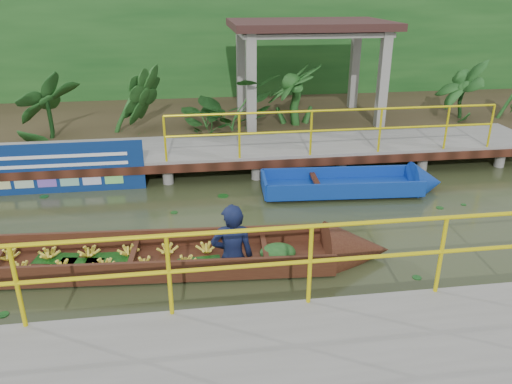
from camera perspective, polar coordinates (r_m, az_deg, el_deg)
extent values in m
plane|color=#2A3118|center=(8.91, -3.87, -5.03)|extent=(80.00, 80.00, 0.00)
cube|color=#322819|center=(15.87, -6.03, 8.31)|extent=(30.00, 8.00, 0.45)
cube|color=slate|center=(11.95, -5.25, 4.89)|extent=(16.00, 2.00, 0.15)
cube|color=black|center=(11.03, -4.94, 2.92)|extent=(16.00, 0.12, 0.18)
cylinder|color=#D9C50B|center=(11.22, 9.18, 9.21)|extent=(7.50, 0.05, 0.05)
cylinder|color=#D9C50B|center=(11.33, 9.04, 7.00)|extent=(7.50, 0.05, 0.05)
cylinder|color=#D9C50B|center=(11.34, 9.02, 6.75)|extent=(0.05, 0.05, 1.00)
cylinder|color=slate|center=(11.80, -24.73, 1.15)|extent=(0.24, 0.24, 0.55)
cylinder|color=slate|center=(13.26, -22.97, 3.67)|extent=(0.24, 0.24, 0.55)
cylinder|color=slate|center=(11.37, -15.08, 1.74)|extent=(0.24, 0.24, 0.55)
cylinder|color=slate|center=(12.88, -14.35, 4.26)|extent=(0.24, 0.24, 0.55)
cylinder|color=slate|center=(11.29, -4.97, 2.30)|extent=(0.24, 0.24, 0.55)
cylinder|color=slate|center=(12.80, -5.41, 4.78)|extent=(0.24, 0.24, 0.55)
cylinder|color=slate|center=(11.55, 4.99, 2.79)|extent=(0.24, 0.24, 0.55)
cylinder|color=slate|center=(13.03, 3.44, 5.17)|extent=(0.24, 0.24, 0.55)
cylinder|color=slate|center=(12.14, 14.24, 3.16)|extent=(0.24, 0.24, 0.55)
cylinder|color=slate|center=(13.56, 11.79, 5.43)|extent=(0.24, 0.24, 0.55)
cylinder|color=slate|center=(13.02, 22.45, 3.43)|extent=(0.24, 0.24, 0.55)
cylinder|color=slate|center=(14.35, 19.38, 5.56)|extent=(0.24, 0.24, 0.55)
cylinder|color=slate|center=(11.29, -4.97, 2.30)|extent=(0.24, 0.24, 0.55)
cylinder|color=#D9C50B|center=(5.63, 8.38, -3.78)|extent=(10.00, 0.05, 0.05)
cylinder|color=#D9C50B|center=(5.85, 8.13, -7.73)|extent=(10.00, 0.05, 0.05)
cylinder|color=#D9C50B|center=(5.87, 8.10, -8.15)|extent=(0.05, 0.05, 1.00)
cube|color=slate|center=(13.33, -0.55, 11.73)|extent=(0.25, 0.25, 2.80)
cube|color=slate|center=(14.25, 14.27, 11.76)|extent=(0.25, 0.25, 2.80)
cube|color=slate|center=(15.68, -1.74, 13.38)|extent=(0.25, 0.25, 2.80)
cube|color=slate|center=(16.46, 11.17, 13.42)|extent=(0.25, 0.25, 2.80)
cube|color=slate|center=(14.65, 6.12, 17.74)|extent=(4.00, 2.60, 0.12)
cube|color=#331C19|center=(14.64, 6.15, 18.52)|extent=(4.40, 3.00, 0.20)
cube|color=#154417|center=(18.01, -6.63, 15.75)|extent=(30.00, 0.80, 4.00)
cube|color=#38160F|center=(8.41, -20.83, -7.92)|extent=(8.36, 1.59, 0.06)
cube|color=#38160F|center=(8.78, -20.09, -5.40)|extent=(8.29, 0.61, 0.35)
cube|color=#38160F|center=(7.92, -21.96, -8.90)|extent=(8.29, 0.61, 0.35)
cone|color=#38160F|center=(8.29, 11.51, -6.59)|extent=(1.10, 1.06, 1.00)
ellipsoid|color=#154417|center=(8.04, 2.51, -6.92)|extent=(0.61, 0.49, 0.27)
imported|color=#0E1636|center=(7.60, -2.83, -1.45)|extent=(0.70, 0.48, 1.87)
cube|color=navy|center=(10.80, 9.67, 0.46)|extent=(3.35, 1.20, 0.11)
cube|color=navy|center=(11.20, 9.13, 2.04)|extent=(3.29, 0.28, 0.33)
cube|color=navy|center=(10.31, 10.35, 0.10)|extent=(3.29, 0.28, 0.33)
cube|color=navy|center=(10.48, 0.94, 0.87)|extent=(0.13, 0.99, 0.33)
cone|color=navy|center=(11.36, 18.87, 1.02)|extent=(0.72, 0.96, 0.92)
cube|color=black|center=(10.62, 6.85, 1.25)|extent=(0.17, 0.99, 0.05)
cube|color=navy|center=(11.29, -21.59, 2.53)|extent=(3.52, 0.03, 1.10)
cube|color=white|center=(11.19, -21.81, 3.79)|extent=(2.86, 0.01, 0.07)
cube|color=white|center=(11.25, -21.67, 2.83)|extent=(2.86, 0.01, 0.07)
imported|color=#154417|center=(13.93, -22.66, 8.96)|extent=(1.26, 1.26, 1.58)
imported|color=#154417|center=(13.57, -14.38, 9.67)|extent=(1.26, 1.26, 1.58)
imported|color=#154417|center=(13.53, -3.65, 10.28)|extent=(1.26, 1.26, 1.58)
imported|color=#154417|center=(13.82, 4.78, 10.52)|extent=(1.26, 1.26, 1.58)
imported|color=#154417|center=(15.69, 23.21, 10.26)|extent=(1.26, 1.26, 1.58)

